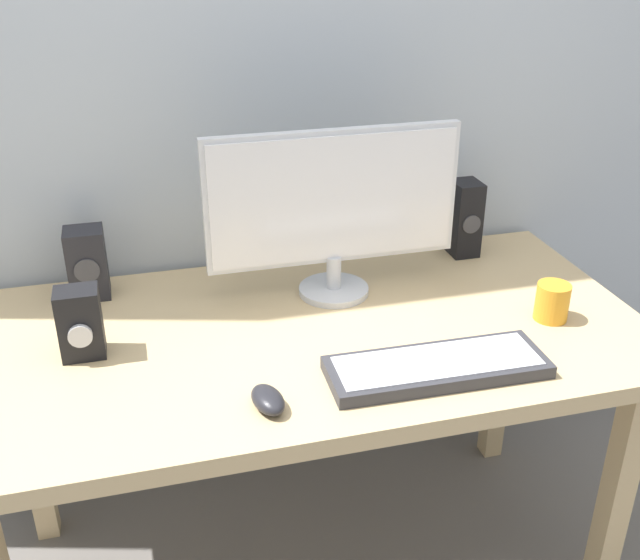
% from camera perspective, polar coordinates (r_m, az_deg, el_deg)
% --- Properties ---
extents(desk, '(1.54, 0.78, 0.72)m').
position_cam_1_polar(desk, '(1.72, -1.06, -5.99)').
color(desk, tan).
rests_on(desk, ground_plane).
extents(monitor, '(0.61, 0.17, 0.41)m').
position_cam_1_polar(monitor, '(1.75, 1.03, 5.68)').
color(monitor, silver).
rests_on(monitor, desk).
extents(keyboard_primary, '(0.45, 0.16, 0.03)m').
position_cam_1_polar(keyboard_primary, '(1.54, 8.93, -6.58)').
color(keyboard_primary, '#333338').
rests_on(keyboard_primary, desk).
extents(mouse, '(0.07, 0.11, 0.04)m').
position_cam_1_polar(mouse, '(1.43, -4.01, -9.11)').
color(mouse, '#232328').
rests_on(mouse, desk).
extents(speaker_right, '(0.07, 0.09, 0.20)m').
position_cam_1_polar(speaker_right, '(2.05, 10.98, 4.66)').
color(speaker_right, black).
rests_on(speaker_right, desk).
extents(speaker_left, '(0.09, 0.09, 0.17)m').
position_cam_1_polar(speaker_left, '(1.87, -17.38, 1.23)').
color(speaker_left, '#232328').
rests_on(speaker_left, desk).
extents(audio_controller, '(0.09, 0.08, 0.15)m').
position_cam_1_polar(audio_controller, '(1.63, -17.87, -3.17)').
color(audio_controller, black).
rests_on(audio_controller, desk).
extents(coffee_mug, '(0.08, 0.08, 0.09)m').
position_cam_1_polar(coffee_mug, '(1.78, 17.33, -1.61)').
color(coffee_mug, orange).
rests_on(coffee_mug, desk).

